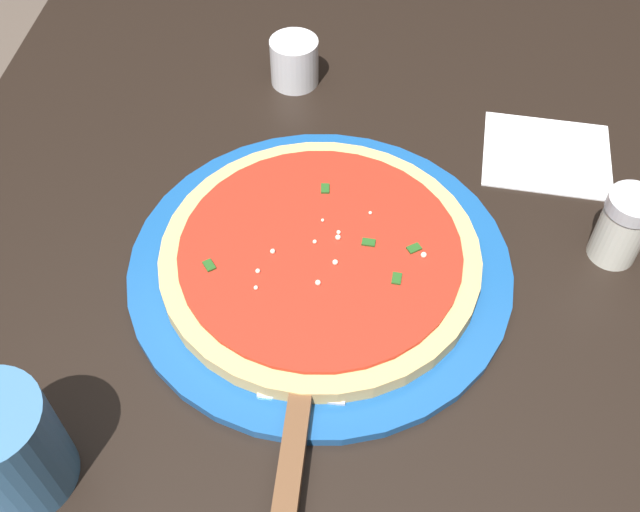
{
  "coord_description": "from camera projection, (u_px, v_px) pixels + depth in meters",
  "views": [
    {
      "loc": [
        -0.41,
        -0.03,
        1.26
      ],
      "look_at": [
        -0.0,
        0.01,
        0.75
      ],
      "focal_mm": 41.1,
      "sensor_mm": 36.0,
      "label": 1
    }
  ],
  "objects": [
    {
      "name": "restaurant_table",
      "position": [
        334.0,
        348.0,
        0.78
      ],
      "size": [
        0.99,
        0.83,
        0.73
      ],
      "color": "black",
      "rests_on": "ground_plane"
    },
    {
      "name": "serving_plate",
      "position": [
        320.0,
        266.0,
        0.67
      ],
      "size": [
        0.35,
        0.35,
        0.01
      ],
      "primitive_type": "cylinder",
      "color": "#195199",
      "rests_on": "restaurant_table"
    },
    {
      "name": "pizza",
      "position": [
        320.0,
        256.0,
        0.66
      ],
      "size": [
        0.29,
        0.29,
        0.02
      ],
      "color": "#DBB26B",
      "rests_on": "serving_plate"
    },
    {
      "name": "pizza_server",
      "position": [
        297.0,
        428.0,
        0.56
      ],
      "size": [
        0.22,
        0.07,
        0.01
      ],
      "color": "silver",
      "rests_on": "serving_plate"
    },
    {
      "name": "cup_tall_drink",
      "position": [
        7.0,
        448.0,
        0.51
      ],
      "size": [
        0.08,
        0.08,
        0.1
      ],
      "primitive_type": "cylinder",
      "color": "teal",
      "rests_on": "restaurant_table"
    },
    {
      "name": "cup_small_sauce",
      "position": [
        294.0,
        62.0,
        0.83
      ],
      "size": [
        0.05,
        0.05,
        0.05
      ],
      "primitive_type": "cylinder",
      "color": "silver",
      "rests_on": "restaurant_table"
    },
    {
      "name": "napkin_folded_right",
      "position": [
        547.0,
        155.0,
        0.77
      ],
      "size": [
        0.13,
        0.14,
        0.0
      ],
      "primitive_type": "cube",
      "rotation": [
        0.0,
        0.0,
        -0.08
      ],
      "color": "white",
      "rests_on": "restaurant_table"
    },
    {
      "name": "parmesan_shaker",
      "position": [
        623.0,
        227.0,
        0.66
      ],
      "size": [
        0.05,
        0.05,
        0.07
      ],
      "color": "silver",
      "rests_on": "restaurant_table"
    }
  ]
}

